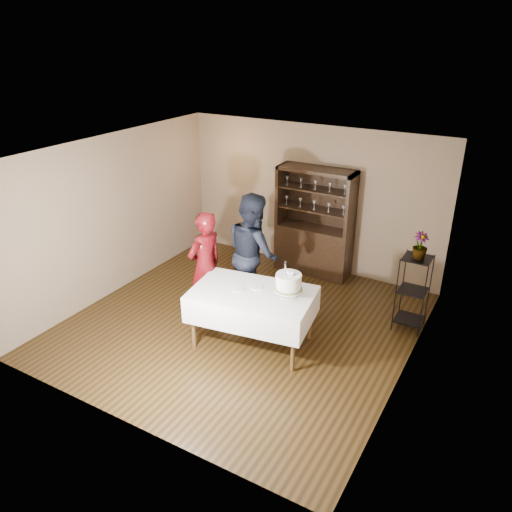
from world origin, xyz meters
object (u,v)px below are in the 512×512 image
object	(u,v)px
man	(253,253)
potted_plant	(420,246)
cake	(288,283)
china_hutch	(314,239)
cake_table	(252,304)
plant_etagere	(413,290)
woman	(205,266)

from	to	relation	value
man	potted_plant	distance (m)	2.52
man	cake	size ratio (longest dim) A/B	3.60
man	cake	xyz separation A→B (m)	(1.01, -0.79, 0.09)
china_hutch	cake_table	distance (m)	2.62
cake	plant_etagere	bearing A→B (deg)	46.36
china_hutch	potted_plant	bearing A→B (deg)	-26.78
plant_etagere	woman	distance (m)	3.15
plant_etagere	potted_plant	bearing A→B (deg)	-14.59
plant_etagere	cake	distance (m)	2.03
cake	man	bearing A→B (deg)	142.15
man	woman	bearing A→B (deg)	91.54
plant_etagere	potted_plant	distance (m)	0.73
cake_table	man	distance (m)	1.10
man	cake_table	bearing A→B (deg)	159.17
china_hutch	cake	size ratio (longest dim) A/B	3.67
man	plant_etagere	bearing A→B (deg)	-125.17
woman	china_hutch	bearing A→B (deg)	173.93
woman	man	bearing A→B (deg)	154.77
cake_table	man	xyz separation A→B (m)	(-0.52, 0.91, 0.33)
woman	cake	xyz separation A→B (m)	(1.50, -0.16, 0.19)
man	cake	bearing A→B (deg)	-178.30
plant_etagere	cake	bearing A→B (deg)	-133.64
woman	potted_plant	xyz separation A→B (m)	(2.88, 1.27, 0.50)
china_hutch	plant_etagere	size ratio (longest dim) A/B	1.67
china_hutch	cake	world-z (taller)	china_hutch
china_hutch	cake	bearing A→B (deg)	-74.16
man	cake	distance (m)	1.29
man	potted_plant	world-z (taller)	man
woman	potted_plant	distance (m)	3.19
plant_etagere	man	bearing A→B (deg)	-164.72
plant_etagere	cake	size ratio (longest dim) A/B	2.20
plant_etagere	woman	xyz separation A→B (m)	(-2.87, -1.28, 0.24)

